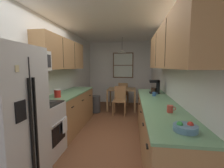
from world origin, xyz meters
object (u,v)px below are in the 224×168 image
(trash_bin, at_px, (95,104))
(coffee_maker, at_px, (156,86))
(mug_by_coffeemaker, at_px, (154,94))
(refrigerator, at_px, (6,120))
(stove_range, at_px, (41,129))
(microwave_over_range, at_px, (31,61))
(dining_chair_far, at_px, (123,93))
(mug_spare, at_px, (170,109))
(storage_canister, at_px, (57,93))
(dining_chair_near, at_px, (120,99))
(dining_table, at_px, (122,92))
(fruit_bowl, at_px, (185,127))

(trash_bin, relative_size, coffee_maker, 1.76)
(mug_by_coffeemaker, bearing_deg, refrigerator, -138.21)
(stove_range, height_order, microwave_over_range, microwave_over_range)
(refrigerator, xyz_separation_m, dining_chair_far, (1.13, 4.42, -0.39))
(microwave_over_range, height_order, mug_spare, microwave_over_range)
(refrigerator, distance_m, microwave_over_range, 1.04)
(microwave_over_range, height_order, mug_by_coffeemaker, microwave_over_range)
(stove_range, height_order, mug_by_coffeemaker, stove_range)
(dining_chair_far, bearing_deg, storage_canister, -110.77)
(dining_chair_far, height_order, mug_by_coffeemaker, mug_by_coffeemaker)
(dining_chair_near, bearing_deg, mug_by_coffeemaker, -59.71)
(dining_chair_far, relative_size, coffee_maker, 2.86)
(coffee_maker, bearing_deg, trash_bin, 145.48)
(trash_bin, relative_size, mug_spare, 4.65)
(refrigerator, height_order, storage_canister, refrigerator)
(dining_chair_far, xyz_separation_m, trash_bin, (-0.87, -1.09, -0.22))
(dining_chair_near, xyz_separation_m, storage_canister, (-1.13, -1.88, 0.48))
(dining_table, xyz_separation_m, mug_by_coffeemaker, (0.85, -2.08, 0.31))
(fruit_bowl, bearing_deg, trash_bin, 117.25)
(mug_by_coffeemaker, xyz_separation_m, fruit_bowl, (0.05, -1.80, -0.01))
(refrigerator, distance_m, trash_bin, 3.40)
(trash_bin, xyz_separation_m, fruit_bowl, (1.75, -3.39, 0.66))
(microwave_over_range, height_order, storage_canister, microwave_over_range)
(mug_by_coffeemaker, bearing_deg, storage_canister, -168.59)
(coffee_maker, xyz_separation_m, fruit_bowl, (-0.03, -2.17, -0.13))
(storage_canister, distance_m, coffee_maker, 2.21)
(refrigerator, height_order, dining_table, refrigerator)
(coffee_maker, bearing_deg, fruit_bowl, -90.73)
(stove_range, bearing_deg, dining_chair_far, 72.58)
(dining_chair_far, relative_size, mug_by_coffeemaker, 7.92)
(dining_chair_far, bearing_deg, trash_bin, -128.60)
(refrigerator, distance_m, dining_chair_near, 3.43)
(fruit_bowl, bearing_deg, microwave_over_range, 160.17)
(stove_range, bearing_deg, dining_chair_near, 65.88)
(dining_chair_far, bearing_deg, stove_range, -107.42)
(coffee_maker, relative_size, mug_by_coffeemaker, 2.77)
(refrigerator, distance_m, coffee_maker, 2.94)
(microwave_over_range, xyz_separation_m, fruit_bowl, (2.15, -0.78, -0.69))
(dining_table, distance_m, coffee_maker, 1.99)
(dining_table, relative_size, fruit_bowl, 4.28)
(stove_range, height_order, storage_canister, stove_range)
(trash_bin, distance_m, storage_canister, 2.13)
(coffee_maker, distance_m, fruit_bowl, 2.18)
(stove_range, bearing_deg, fruit_bowl, -20.84)
(fruit_bowl, bearing_deg, refrigerator, 178.38)
(stove_range, height_order, dining_chair_near, stove_range)
(dining_table, bearing_deg, fruit_bowl, -76.97)
(refrigerator, relative_size, coffee_maker, 5.64)
(dining_table, bearing_deg, mug_spare, -74.60)
(stove_range, bearing_deg, mug_by_coffeemaker, 27.34)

